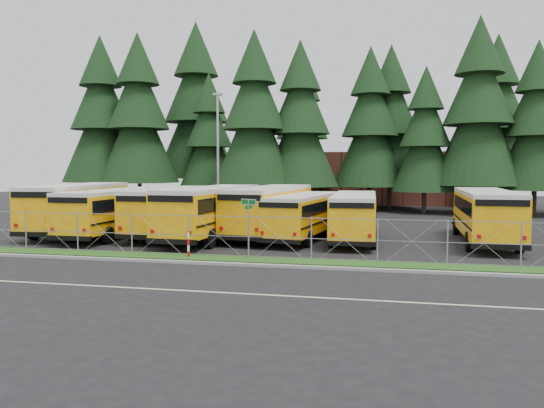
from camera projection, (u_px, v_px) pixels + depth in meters
The scene contains 30 objects.
ground at pixel (274, 255), 25.89m from camera, with size 120.00×120.00×0.00m, color black.
curb at pixel (258, 265), 22.86m from camera, with size 50.00×0.25×0.12m, color gray.
grass_verge at pixel (266, 260), 24.23m from camera, with size 50.00×1.40×0.06m, color #1E4413.
road_lane_line at pixel (225, 293), 18.09m from camera, with size 50.00×0.12×0.01m, color beige.
chainlink_fence at pixel (269, 237), 24.84m from camera, with size 44.00×0.10×2.00m, color #989BA0, non-canonical shape.
brick_building at pixel (392, 178), 63.40m from camera, with size 22.00×10.00×6.00m, color brown.
bus_0 at pixel (81, 209), 34.52m from camera, with size 2.86×12.10×3.17m, color orange, non-canonical shape.
bus_1 at pixel (118, 213), 32.79m from camera, with size 2.63×11.12×2.92m, color orange, non-canonical shape.
bus_2 at pixel (175, 212), 33.28m from camera, with size 2.68×11.34×2.97m, color orange, non-canonical shape.
bus_3 at pixel (214, 213), 31.47m from camera, with size 2.80×11.87×3.11m, color orange, non-canonical shape.
bus_4 at pixel (272, 212), 32.80m from camera, with size 2.77×11.75×3.08m, color orange, non-canonical shape.
bus_5 at pixel (305, 217), 31.36m from camera, with size 2.42×10.26×2.69m, color orange, non-canonical shape.
bus_6 at pixel (355, 217), 30.76m from camera, with size 2.47×10.47×2.75m, color orange, non-canonical shape.
bus_east at pixel (485, 217), 29.73m from camera, with size 2.70×11.42×2.99m, color orange, non-canonical shape.
street_sign at pixel (249, 216), 24.55m from camera, with size 0.79×0.52×2.81m.
striped_bollard at pixel (188, 245), 25.08m from camera, with size 0.11×0.11×1.20m, color #B20C0C.
light_standard at pixel (218, 152), 42.25m from camera, with size 0.70×0.35×10.14m.
conifer_0 at pixel (101, 122), 56.80m from camera, with size 8.28×8.28×18.32m, color black, non-canonical shape.
conifer_1 at pixel (139, 121), 54.98m from camera, with size 8.22×8.22×18.18m, color black, non-canonical shape.
conifer_2 at pixel (209, 141), 55.80m from camera, with size 6.39×6.39×14.14m, color black, non-canonical shape.
conifer_3 at pixel (254, 121), 50.24m from camera, with size 7.81×7.81×17.28m, color black, non-canonical shape.
conifer_4 at pixel (300, 126), 50.98m from camera, with size 7.45×7.45×16.47m, color black, non-canonical shape.
conifer_5 at pixel (370, 129), 52.43m from camera, with size 7.32×7.32×16.18m, color black, non-canonical shape.
conifer_6 at pixel (425, 140), 49.38m from camera, with size 6.19×6.19×13.68m, color black, non-canonical shape.
conifer_7 at pixel (478, 115), 47.91m from camera, with size 8.11×8.11×17.93m, color black, non-canonical shape.
conifer_8 at pixel (536, 128), 46.68m from camera, with size 6.99×6.99×15.45m, color black, non-canonical shape.
conifer_10 at pixel (196, 114), 60.36m from camera, with size 9.37×9.37×20.72m, color black, non-canonical shape.
conifer_11 at pixel (302, 132), 58.36m from camera, with size 7.40×7.40×16.36m, color black, non-canonical shape.
conifer_12 at pixel (390, 127), 54.27m from camera, with size 7.58×7.58×16.77m, color black, non-canonical shape.
conifer_13 at pixel (496, 121), 55.58m from camera, with size 8.23×8.23×18.20m, color black, non-canonical shape.
Camera 1 is at (5.37, -25.08, 4.29)m, focal length 35.00 mm.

